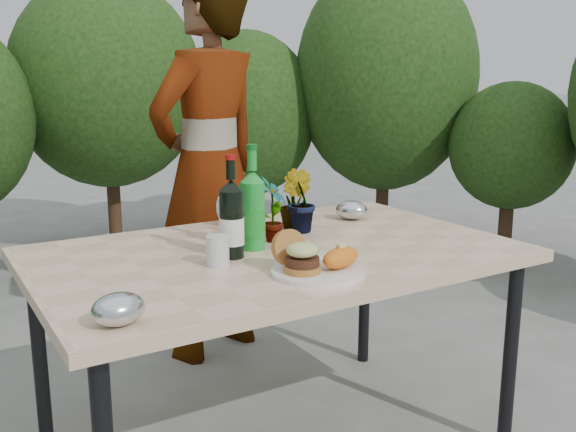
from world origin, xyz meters
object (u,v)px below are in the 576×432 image
dinner_plate (318,272)px  person (210,169)px  patio_table (276,265)px  wine_bottle (232,220)px

dinner_plate → person: (0.20, 1.21, 0.14)m
dinner_plate → person: size_ratio=0.16×
patio_table → person: size_ratio=0.89×
dinner_plate → person: person is taller
wine_bottle → person: bearing=60.9°
patio_table → wine_bottle: wine_bottle is taller
patio_table → dinner_plate: (-0.03, -0.31, 0.06)m
patio_table → person: person is taller
wine_bottle → patio_table: bearing=-4.2°
dinner_plate → wine_bottle: wine_bottle is taller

